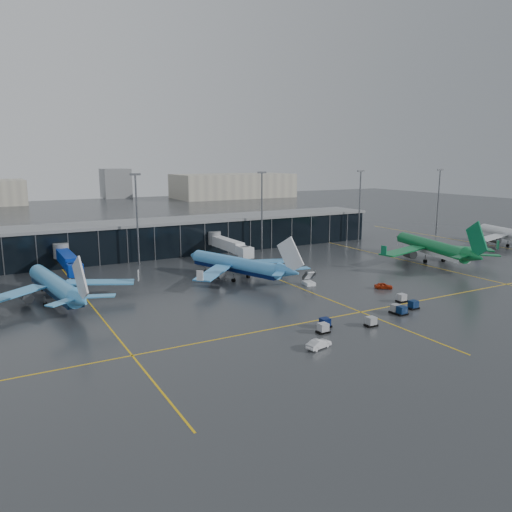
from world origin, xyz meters
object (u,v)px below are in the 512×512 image
mobile_airstair (309,282)px  baggage_carts (378,313)px  service_van_white (319,344)px  airliner_ba (512,228)px  airliner_arkefly (54,275)px  airliner_klm_near (235,256)px  airliner_aer_lingus (431,239)px  service_van_red (383,286)px

mobile_airstair → baggage_carts: bearing=-85.6°
service_van_white → airliner_ba: bearing=-82.2°
airliner_arkefly → mobile_airstair: airliner_arkefly is taller
airliner_klm_near → airliner_aer_lingus: 60.28m
airliner_klm_near → baggage_carts: 41.92m
airliner_klm_near → mobile_airstair: (12.39, -13.94, -5.11)m
service_van_white → airliner_aer_lingus: bearing=-73.8°
airliner_klm_near → service_van_red: (25.28, -25.30, -5.18)m
airliner_ba → baggage_carts: bearing=-142.7°
airliner_arkefly → baggage_carts: size_ratio=1.39×
airliner_arkefly → service_van_red: airliner_arkefly is taller
airliner_arkefly → airliner_ba: bearing=-8.4°
airliner_arkefly → service_van_white: airliner_arkefly is taller
airliner_aer_lingus → mobile_airstair: airliner_aer_lingus is taller
airliner_ba → mobile_airstair: airliner_ba is taller
airliner_klm_near → mobile_airstair: bearing=-66.9°
airliner_aer_lingus → mobile_airstair: 48.07m
airliner_ba → baggage_carts: airliner_ba is taller
airliner_klm_near → airliner_ba: (104.85, -2.82, 0.15)m
airliner_aer_lingus → service_van_red: size_ratio=10.46×
airliner_aer_lingus → airliner_arkefly: bearing=-169.0°
service_van_red → service_van_white: bearing=158.3°
service_van_white → mobile_airstair: bearing=-46.6°
mobile_airstair → service_van_red: 17.17m
baggage_carts → service_van_white: 20.50m
airliner_aer_lingus → service_van_red: (-34.46, -17.26, -5.93)m
mobile_airstair → service_van_red: bearing=-30.9°
airliner_arkefly → baggage_carts: 65.60m
airliner_arkefly → airliner_aer_lingus: bearing=-11.7°
airliner_arkefly → baggage_carts: (51.62, -40.15, -5.19)m
airliner_aer_lingus → baggage_carts: (-50.18, -32.45, -5.87)m
mobile_airstair → service_van_red: (12.88, -11.35, -0.07)m
airliner_klm_near → airliner_ba: bearing=-20.0°
airliner_arkefly → airliner_ba: 146.93m
airliner_aer_lingus → service_van_white: 80.15m
airliner_ba → airliner_klm_near: bearing=-165.8°
baggage_carts → service_van_white: bearing=-158.9°
airliner_arkefly → airliner_ba: (146.91, -2.47, 0.08)m
airliner_klm_near → service_van_white: bearing=-119.8°
airliner_klm_near → service_van_white: (-9.57, -47.86, -5.13)m
airliner_aer_lingus → mobile_airstair: size_ratio=12.16×
airliner_klm_near → mobile_airstair: airliner_klm_near is taller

